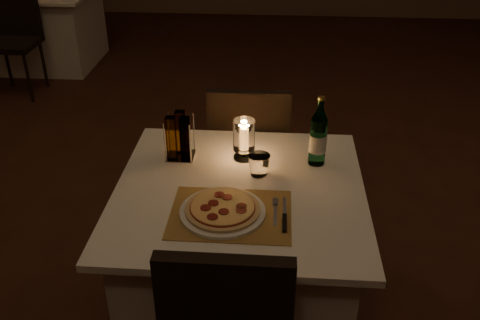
# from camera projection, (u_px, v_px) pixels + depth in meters

# --- Properties ---
(floor) EXTENTS (8.00, 10.00, 0.02)m
(floor) POSITION_uv_depth(u_px,v_px,m) (242.00, 267.00, 2.85)
(floor) COLOR #452116
(floor) RESTS_ON ground
(main_table) EXTENTS (1.00, 1.00, 0.74)m
(main_table) POSITION_uv_depth(u_px,v_px,m) (240.00, 259.00, 2.33)
(main_table) COLOR white
(main_table) RESTS_ON ground
(chair_far) EXTENTS (0.42, 0.42, 0.90)m
(chair_far) POSITION_uv_depth(u_px,v_px,m) (250.00, 145.00, 2.85)
(chair_far) COLOR black
(chair_far) RESTS_ON ground
(placemat) EXTENTS (0.45, 0.34, 0.00)m
(placemat) POSITION_uv_depth(u_px,v_px,m) (231.00, 214.00, 1.99)
(placemat) COLOR #A37738
(placemat) RESTS_ON main_table
(plate) EXTENTS (0.32, 0.32, 0.01)m
(plate) POSITION_uv_depth(u_px,v_px,m) (223.00, 212.00, 1.98)
(plate) COLOR white
(plate) RESTS_ON placemat
(pizza) EXTENTS (0.28, 0.28, 0.02)m
(pizza) POSITION_uv_depth(u_px,v_px,m) (223.00, 208.00, 1.98)
(pizza) COLOR #D8B77F
(pizza) RESTS_ON plate
(fork) EXTENTS (0.02, 0.18, 0.00)m
(fork) POSITION_uv_depth(u_px,v_px,m) (275.00, 210.00, 2.00)
(fork) COLOR silver
(fork) RESTS_ON placemat
(knife) EXTENTS (0.02, 0.22, 0.01)m
(knife) POSITION_uv_depth(u_px,v_px,m) (285.00, 219.00, 1.95)
(knife) COLOR black
(knife) RESTS_ON placemat
(tumbler) EXTENTS (0.09, 0.09, 0.09)m
(tumbler) POSITION_uv_depth(u_px,v_px,m) (259.00, 165.00, 2.21)
(tumbler) COLOR white
(tumbler) RESTS_ON main_table
(water_bottle) EXTENTS (0.07, 0.07, 0.31)m
(water_bottle) POSITION_uv_depth(u_px,v_px,m) (318.00, 137.00, 2.25)
(water_bottle) COLOR #5AA778
(water_bottle) RESTS_ON main_table
(hurricane_candle) EXTENTS (0.10, 0.10, 0.18)m
(hurricane_candle) POSITION_uv_depth(u_px,v_px,m) (244.00, 136.00, 2.30)
(hurricane_candle) COLOR white
(hurricane_candle) RESTS_ON main_table
(cruet_caddy) EXTENTS (0.12, 0.12, 0.21)m
(cruet_caddy) POSITION_uv_depth(u_px,v_px,m) (179.00, 138.00, 2.31)
(cruet_caddy) COLOR white
(cruet_caddy) RESTS_ON main_table
(neighbor_table_left) EXTENTS (1.00, 1.00, 0.74)m
(neighbor_table_left) POSITION_uv_depth(u_px,v_px,m) (49.00, 27.00, 5.36)
(neighbor_table_left) COLOR white
(neighbor_table_left) RESTS_ON ground
(neighbor_chair_la) EXTENTS (0.42, 0.42, 0.90)m
(neighbor_chair_la) POSITION_uv_depth(u_px,v_px,m) (14.00, 31.00, 4.65)
(neighbor_chair_la) COLOR black
(neighbor_chair_la) RESTS_ON ground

